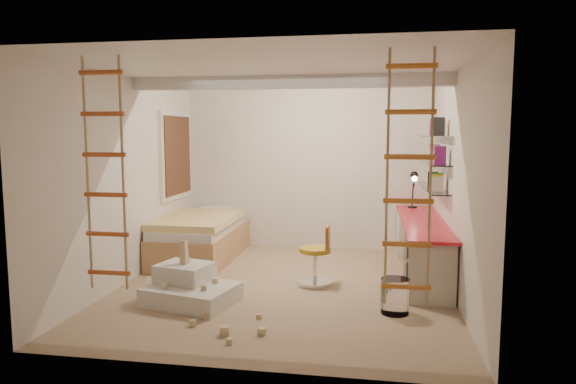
% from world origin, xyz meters
% --- Properties ---
extents(floor, '(4.50, 4.50, 0.00)m').
position_xyz_m(floor, '(0.00, 0.00, 0.00)').
color(floor, tan).
rests_on(floor, ground).
extents(ceiling_beam, '(4.00, 0.18, 0.16)m').
position_xyz_m(ceiling_beam, '(0.00, 0.30, 2.52)').
color(ceiling_beam, white).
rests_on(ceiling_beam, ceiling).
extents(window_frame, '(0.06, 1.15, 1.35)m').
position_xyz_m(window_frame, '(-1.97, 1.50, 1.55)').
color(window_frame, white).
rests_on(window_frame, wall_left).
extents(window_blind, '(0.02, 1.00, 1.20)m').
position_xyz_m(window_blind, '(-1.93, 1.50, 1.55)').
color(window_blind, '#4C2D1E').
rests_on(window_blind, window_frame).
extents(rope_ladder_left, '(0.41, 0.04, 2.13)m').
position_xyz_m(rope_ladder_left, '(-1.35, -1.75, 1.52)').
color(rope_ladder_left, '#BF4620').
rests_on(rope_ladder_left, ceiling).
extents(rope_ladder_right, '(0.41, 0.04, 2.13)m').
position_xyz_m(rope_ladder_right, '(1.35, -1.75, 1.52)').
color(rope_ladder_right, orange).
rests_on(rope_ladder_right, ceiling).
extents(waste_bin, '(0.30, 0.30, 0.37)m').
position_xyz_m(waste_bin, '(1.31, -0.72, 0.19)').
color(waste_bin, white).
rests_on(waste_bin, floor).
extents(desk, '(0.56, 2.80, 0.75)m').
position_xyz_m(desk, '(1.72, 0.86, 0.40)').
color(desk, red).
rests_on(desk, floor).
extents(shelves, '(0.25, 1.80, 0.71)m').
position_xyz_m(shelves, '(1.87, 1.13, 1.50)').
color(shelves, white).
rests_on(shelves, wall_right).
extents(bed, '(1.02, 2.00, 0.69)m').
position_xyz_m(bed, '(-1.48, 1.23, 0.33)').
color(bed, '#AD7F51').
rests_on(bed, floor).
extents(task_lamp, '(0.14, 0.36, 0.57)m').
position_xyz_m(task_lamp, '(1.67, 1.82, 1.14)').
color(task_lamp, black).
rests_on(task_lamp, desk).
extents(swivel_chair, '(0.45, 0.45, 0.75)m').
position_xyz_m(swivel_chair, '(0.38, 0.19, 0.28)').
color(swivel_chair, gold).
rests_on(swivel_chair, floor).
extents(play_platform, '(1.07, 0.92, 0.41)m').
position_xyz_m(play_platform, '(-0.95, -0.73, 0.16)').
color(play_platform, silver).
rests_on(play_platform, floor).
extents(toy_blocks, '(1.27, 1.23, 0.68)m').
position_xyz_m(toy_blocks, '(-0.62, -1.08, 0.23)').
color(toy_blocks, '#CCB284').
rests_on(toy_blocks, floor).
extents(books, '(0.14, 0.70, 0.92)m').
position_xyz_m(books, '(1.87, 1.13, 1.59)').
color(books, white).
rests_on(books, shelves).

